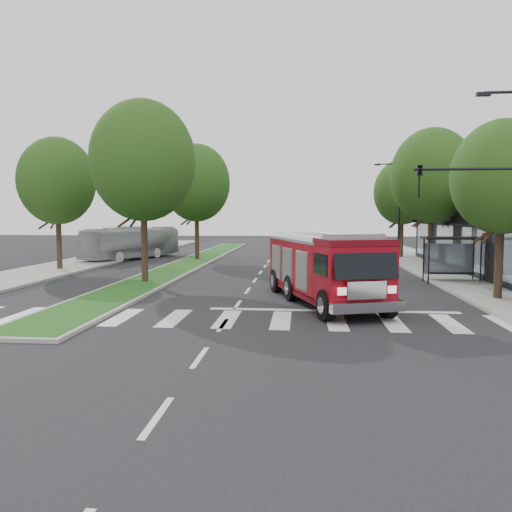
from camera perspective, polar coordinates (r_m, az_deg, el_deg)
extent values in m
plane|color=black|center=(21.55, -2.12, -5.59)|extent=(140.00, 140.00, 0.00)
cube|color=gray|center=(32.75, 22.59, -2.27)|extent=(5.00, 80.00, 0.15)
cube|color=gray|center=(35.69, -23.66, -1.75)|extent=(5.00, 80.00, 0.15)
cube|color=gray|center=(40.17, -7.32, -0.72)|extent=(3.00, 50.00, 0.14)
cube|color=#1C4E16|center=(40.16, -7.33, -0.61)|extent=(2.60, 49.50, 0.02)
cylinder|color=black|center=(29.41, 19.14, -0.62)|extent=(0.08, 0.08, 2.50)
cylinder|color=black|center=(30.21, 24.30, -0.65)|extent=(0.08, 0.08, 2.50)
cylinder|color=black|center=(30.57, 18.60, -0.41)|extent=(0.08, 0.08, 2.50)
cylinder|color=black|center=(31.34, 23.59, -0.44)|extent=(0.08, 0.08, 2.50)
cube|color=black|center=(30.27, 21.51, 1.92)|extent=(3.20, 1.60, 0.12)
cube|color=#8C99A5|center=(31.02, 21.08, -0.32)|extent=(2.80, 0.04, 1.80)
cube|color=black|center=(30.42, 21.40, -1.84)|extent=(2.40, 0.40, 0.08)
cylinder|color=black|center=(24.72, 26.01, -0.37)|extent=(0.36, 0.36, 3.74)
ellipsoid|color=#16370F|center=(24.70, 26.32, 8.11)|extent=(4.40, 4.40, 5.06)
cylinder|color=black|center=(36.15, 19.30, 1.84)|extent=(0.36, 0.36, 4.40)
ellipsoid|color=#16370F|center=(36.20, 19.49, 8.65)|extent=(5.60, 5.60, 6.44)
cylinder|color=black|center=(45.91, 16.27, 2.20)|extent=(0.36, 0.36, 3.96)
ellipsoid|color=#16370F|center=(45.92, 16.39, 7.03)|extent=(5.00, 5.00, 5.75)
cylinder|color=black|center=(28.44, -12.63, 1.49)|extent=(0.36, 0.36, 4.62)
ellipsoid|color=#16370F|center=(28.55, -12.80, 10.58)|extent=(5.80, 5.80, 6.67)
cylinder|color=black|center=(41.98, -6.76, 2.44)|extent=(0.36, 0.36, 4.40)
ellipsoid|color=#16370F|center=(42.03, -6.82, 8.30)|extent=(5.60, 5.60, 6.44)
cylinder|color=black|center=(37.06, -21.60, 1.66)|extent=(0.36, 0.36, 4.18)
ellipsoid|color=#16370F|center=(37.09, -21.79, 7.98)|extent=(5.20, 5.20, 5.98)
cylinder|color=black|center=(19.25, 27.20, 16.32)|extent=(1.80, 0.10, 0.10)
cube|color=black|center=(18.94, 24.56, 16.47)|extent=(0.45, 0.20, 0.12)
cylinder|color=black|center=(18.52, 23.71, 9.10)|extent=(4.00, 0.10, 0.10)
imported|color=black|center=(18.01, 18.17, 8.12)|extent=(0.18, 0.22, 1.10)
cylinder|color=black|center=(41.76, 16.03, 4.74)|extent=(0.16, 0.16, 8.00)
cylinder|color=black|center=(41.79, 14.93, 10.12)|extent=(1.80, 0.10, 0.10)
cube|color=black|center=(41.65, 13.68, 10.10)|extent=(0.45, 0.20, 0.12)
cube|color=#54040B|center=(22.10, 7.66, -3.99)|extent=(5.24, 9.24, 0.26)
cube|color=maroon|center=(22.75, 6.95, -0.92)|extent=(4.59, 7.23, 2.11)
cube|color=maroon|center=(18.95, 11.14, -2.11)|extent=(3.09, 2.62, 2.21)
cube|color=#B2B2B7|center=(22.67, 6.98, 1.86)|extent=(4.59, 7.23, 0.13)
cylinder|color=#B2B2B7|center=(22.36, 4.69, 2.39)|extent=(2.05, 6.05, 0.11)
cylinder|color=#B2B2B7|center=(23.00, 9.21, 2.41)|extent=(2.05, 6.05, 0.11)
cube|color=silver|center=(18.01, 12.65, -5.71)|extent=(2.72, 1.20, 0.37)
cube|color=#8C99A5|center=(18.84, 11.20, 2.19)|extent=(2.32, 1.07, 0.19)
cylinder|color=black|center=(18.36, 8.00, -5.61)|extent=(0.71, 1.22, 1.16)
cylinder|color=black|center=(19.35, 14.77, -5.19)|extent=(0.71, 1.22, 1.16)
cylinder|color=black|center=(22.50, 4.01, -3.66)|extent=(0.71, 1.22, 1.16)
cylinder|color=black|center=(23.31, 9.74, -3.43)|extent=(0.71, 1.22, 1.16)
cylinder|color=black|center=(24.91, 2.34, -2.84)|extent=(0.71, 1.22, 1.16)
cylinder|color=black|center=(25.65, 7.58, -2.66)|extent=(0.71, 1.22, 1.16)
imported|color=#A9A9AD|center=(44.72, -13.99, 1.47)|extent=(6.24, 10.35, 2.85)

